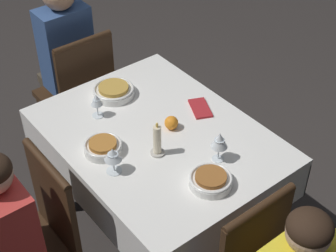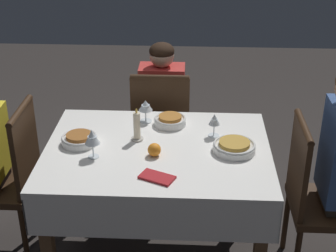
% 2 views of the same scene
% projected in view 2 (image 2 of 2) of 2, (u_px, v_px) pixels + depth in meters
% --- Properties ---
extents(dining_table, '(1.18, 0.90, 0.75)m').
position_uv_depth(dining_table, '(158.00, 165.00, 2.74)').
color(dining_table, white).
rests_on(dining_table, ground_plane).
extents(chair_east, '(0.41, 0.40, 0.93)m').
position_uv_depth(chair_east, '(316.00, 195.00, 2.73)').
color(chair_east, '#382314').
rests_on(chair_east, ground_plane).
extents(chair_west, '(0.41, 0.40, 0.93)m').
position_uv_depth(chair_west, '(9.00, 175.00, 2.91)').
color(chair_west, '#382314').
rests_on(chair_west, ground_plane).
extents(chair_north, '(0.40, 0.41, 0.93)m').
position_uv_depth(chair_north, '(161.00, 128.00, 3.43)').
color(chair_north, '#382314').
rests_on(chair_north, ground_plane).
extents(person_child_red, '(0.30, 0.33, 1.06)m').
position_uv_depth(person_child_red, '(163.00, 107.00, 3.54)').
color(person_child_red, '#282833').
rests_on(person_child_red, ground_plane).
extents(bowl_east, '(0.22, 0.22, 0.06)m').
position_uv_depth(bowl_east, '(234.00, 146.00, 2.65)').
color(bowl_east, white).
rests_on(bowl_east, dining_table).
extents(wine_glass_east, '(0.06, 0.06, 0.13)m').
position_uv_depth(wine_glass_east, '(214.00, 121.00, 2.77)').
color(wine_glass_east, white).
rests_on(wine_glass_east, dining_table).
extents(bowl_west, '(0.19, 0.19, 0.06)m').
position_uv_depth(bowl_west, '(79.00, 139.00, 2.73)').
color(bowl_west, white).
rests_on(bowl_west, dining_table).
extents(wine_glass_west, '(0.08, 0.08, 0.16)m').
position_uv_depth(wine_glass_west, '(92.00, 138.00, 2.56)').
color(wine_glass_west, white).
rests_on(wine_glass_west, dining_table).
extents(bowl_north, '(0.18, 0.18, 0.06)m').
position_uv_depth(bowl_north, '(170.00, 120.00, 2.93)').
color(bowl_north, white).
rests_on(bowl_north, dining_table).
extents(wine_glass_north, '(0.08, 0.08, 0.13)m').
position_uv_depth(wine_glass_north, '(146.00, 106.00, 2.93)').
color(wine_glass_north, white).
rests_on(wine_glass_north, dining_table).
extents(candle_centerpiece, '(0.07, 0.07, 0.19)m').
position_uv_depth(candle_centerpiece, '(137.00, 128.00, 2.75)').
color(candle_centerpiece, beige).
rests_on(candle_centerpiece, dining_table).
extents(orange_fruit, '(0.07, 0.07, 0.07)m').
position_uv_depth(orange_fruit, '(154.00, 150.00, 2.61)').
color(orange_fruit, orange).
rests_on(orange_fruit, dining_table).
extents(napkin_red_folded, '(0.19, 0.15, 0.01)m').
position_uv_depth(napkin_red_folded, '(157.00, 177.00, 2.43)').
color(napkin_red_folded, '#AD2328').
rests_on(napkin_red_folded, dining_table).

